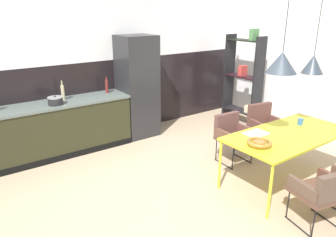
{
  "coord_description": "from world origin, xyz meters",
  "views": [
    {
      "loc": [
        -2.28,
        -2.67,
        2.31
      ],
      "look_at": [
        0.12,
        0.71,
        0.89
      ],
      "focal_mm": 34.1,
      "sensor_mm": 36.0,
      "label": 1
    }
  ],
  "objects_px": {
    "refrigerator_column": "(137,87)",
    "cooking_pot": "(55,101)",
    "armchair_near_window": "(232,132)",
    "armchair_head_of_table": "(323,190)",
    "pendant_lamp_over_table_near": "(282,62)",
    "bottle_vinegar_dark": "(107,86)",
    "dining_table": "(289,136)",
    "open_shelf_unit": "(244,77)",
    "bottle_wine_green": "(63,92)",
    "armchair_by_stool": "(263,122)",
    "open_book": "(256,133)",
    "mug_wide_latte": "(300,122)",
    "pendant_lamp_over_table_far": "(313,64)",
    "fruit_bowl": "(259,143)"
  },
  "relations": [
    {
      "from": "refrigerator_column",
      "to": "armchair_head_of_table",
      "type": "xyz_separation_m",
      "value": [
        0.19,
        -3.6,
        -0.46
      ]
    },
    {
      "from": "refrigerator_column",
      "to": "open_book",
      "type": "relative_size",
      "value": 6.21
    },
    {
      "from": "dining_table",
      "to": "open_book",
      "type": "relative_size",
      "value": 5.95
    },
    {
      "from": "open_shelf_unit",
      "to": "refrigerator_column",
      "type": "bearing_deg",
      "value": -106.77
    },
    {
      "from": "armchair_near_window",
      "to": "cooking_pot",
      "type": "bearing_deg",
      "value": -35.73
    },
    {
      "from": "bottle_wine_green",
      "to": "bottle_vinegar_dark",
      "type": "xyz_separation_m",
      "value": [
        0.79,
        0.0,
        -0.0
      ]
    },
    {
      "from": "dining_table",
      "to": "armchair_head_of_table",
      "type": "distance_m",
      "value": 1.01
    },
    {
      "from": "cooking_pot",
      "to": "bottle_wine_green",
      "type": "xyz_separation_m",
      "value": [
        0.19,
        0.22,
        0.07
      ]
    },
    {
      "from": "armchair_near_window",
      "to": "bottle_vinegar_dark",
      "type": "relative_size",
      "value": 2.59
    },
    {
      "from": "refrigerator_column",
      "to": "open_book",
      "type": "distance_m",
      "value": 2.55
    },
    {
      "from": "open_book",
      "to": "pendant_lamp_over_table_near",
      "type": "xyz_separation_m",
      "value": [
        0.01,
        -0.26,
        0.98
      ]
    },
    {
      "from": "armchair_by_stool",
      "to": "armchair_near_window",
      "type": "height_order",
      "value": "armchair_by_stool"
    },
    {
      "from": "armchair_by_stool",
      "to": "mug_wide_latte",
      "type": "bearing_deg",
      "value": 83.77
    },
    {
      "from": "open_book",
      "to": "pendant_lamp_over_table_near",
      "type": "distance_m",
      "value": 1.01
    },
    {
      "from": "dining_table",
      "to": "armchair_head_of_table",
      "type": "xyz_separation_m",
      "value": [
        -0.54,
        -0.83,
        -0.22
      ]
    },
    {
      "from": "armchair_by_stool",
      "to": "open_shelf_unit",
      "type": "bearing_deg",
      "value": -113.25
    },
    {
      "from": "armchair_near_window",
      "to": "armchair_head_of_table",
      "type": "relative_size",
      "value": 1.03
    },
    {
      "from": "armchair_head_of_table",
      "to": "bottle_wine_green",
      "type": "relative_size",
      "value": 2.29
    },
    {
      "from": "mug_wide_latte",
      "to": "bottle_vinegar_dark",
      "type": "distance_m",
      "value": 3.25
    },
    {
      "from": "pendant_lamp_over_table_far",
      "to": "refrigerator_column",
      "type": "bearing_deg",
      "value": 111.56
    },
    {
      "from": "armchair_head_of_table",
      "to": "pendant_lamp_over_table_near",
      "type": "bearing_deg",
      "value": 91.14
    },
    {
      "from": "armchair_near_window",
      "to": "fruit_bowl",
      "type": "xyz_separation_m",
      "value": [
        -0.55,
        -0.96,
        0.3
      ]
    },
    {
      "from": "mug_wide_latte",
      "to": "bottle_vinegar_dark",
      "type": "xyz_separation_m",
      "value": [
        -1.72,
        2.76,
        0.23
      ]
    },
    {
      "from": "pendant_lamp_over_table_near",
      "to": "open_shelf_unit",
      "type": "bearing_deg",
      "value": 49.8
    },
    {
      "from": "cooking_pot",
      "to": "armchair_by_stool",
      "type": "bearing_deg",
      "value": -30.4
    },
    {
      "from": "pendant_lamp_over_table_near",
      "to": "open_book",
      "type": "bearing_deg",
      "value": 92.58
    },
    {
      "from": "cooking_pot",
      "to": "bottle_vinegar_dark",
      "type": "relative_size",
      "value": 0.8
    },
    {
      "from": "armchair_head_of_table",
      "to": "cooking_pot",
      "type": "distance_m",
      "value": 3.92
    },
    {
      "from": "fruit_bowl",
      "to": "mug_wide_latte",
      "type": "relative_size",
      "value": 2.56
    },
    {
      "from": "open_book",
      "to": "bottle_vinegar_dark",
      "type": "distance_m",
      "value": 2.79
    },
    {
      "from": "dining_table",
      "to": "armchair_by_stool",
      "type": "distance_m",
      "value": 1.15
    },
    {
      "from": "refrigerator_column",
      "to": "dining_table",
      "type": "relative_size",
      "value": 1.04
    },
    {
      "from": "armchair_near_window",
      "to": "pendant_lamp_over_table_far",
      "type": "bearing_deg",
      "value": 119.98
    },
    {
      "from": "dining_table",
      "to": "pendant_lamp_over_table_near",
      "type": "height_order",
      "value": "pendant_lamp_over_table_near"
    },
    {
      "from": "refrigerator_column",
      "to": "bottle_wine_green",
      "type": "height_order",
      "value": "refrigerator_column"
    },
    {
      "from": "refrigerator_column",
      "to": "cooking_pot",
      "type": "relative_size",
      "value": 8.04
    },
    {
      "from": "armchair_head_of_table",
      "to": "bottle_wine_green",
      "type": "distance_m",
      "value": 4.05
    },
    {
      "from": "armchair_by_stool",
      "to": "armchair_near_window",
      "type": "relative_size",
      "value": 1.04
    },
    {
      "from": "dining_table",
      "to": "pendant_lamp_over_table_near",
      "type": "xyz_separation_m",
      "value": [
        -0.36,
        -0.01,
        1.03
      ]
    },
    {
      "from": "armchair_head_of_table",
      "to": "bottle_wine_green",
      "type": "xyz_separation_m",
      "value": [
        -1.55,
        3.7,
        0.54
      ]
    },
    {
      "from": "refrigerator_column",
      "to": "cooking_pot",
      "type": "distance_m",
      "value": 1.56
    },
    {
      "from": "bottle_vinegar_dark",
      "to": "pendant_lamp_over_table_near",
      "type": "xyz_separation_m",
      "value": [
        0.94,
        -2.88,
        0.71
      ]
    },
    {
      "from": "refrigerator_column",
      "to": "armchair_by_stool",
      "type": "bearing_deg",
      "value": -53.09
    },
    {
      "from": "armchair_near_window",
      "to": "cooking_pot",
      "type": "relative_size",
      "value": 3.24
    },
    {
      "from": "dining_table",
      "to": "armchair_head_of_table",
      "type": "height_order",
      "value": "dining_table"
    },
    {
      "from": "cooking_pot",
      "to": "pendant_lamp_over_table_near",
      "type": "distance_m",
      "value": 3.37
    },
    {
      "from": "open_shelf_unit",
      "to": "cooking_pot",
      "type": "bearing_deg",
      "value": -98.14
    },
    {
      "from": "cooking_pot",
      "to": "bottle_wine_green",
      "type": "distance_m",
      "value": 0.3
    },
    {
      "from": "refrigerator_column",
      "to": "dining_table",
      "type": "distance_m",
      "value": 2.87
    },
    {
      "from": "bottle_vinegar_dark",
      "to": "armchair_near_window",
      "type": "bearing_deg",
      "value": -58.59
    }
  ]
}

